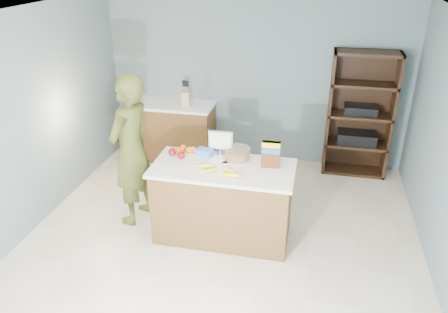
% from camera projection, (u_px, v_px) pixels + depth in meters
% --- Properties ---
extents(floor, '(4.50, 5.00, 0.02)m').
position_uv_depth(floor, '(217.00, 250.00, 4.88)').
color(floor, beige).
rests_on(floor, ground).
extents(walls, '(4.52, 5.02, 2.51)m').
position_uv_depth(walls, '(216.00, 111.00, 4.16)').
color(walls, slate).
rests_on(walls, ground).
extents(counter_peninsula, '(1.56, 0.76, 0.90)m').
position_uv_depth(counter_peninsula, '(223.00, 205.00, 4.96)').
color(counter_peninsula, brown).
rests_on(counter_peninsula, ground).
extents(back_cabinet, '(1.24, 0.62, 0.90)m').
position_uv_depth(back_cabinet, '(175.00, 131.00, 6.85)').
color(back_cabinet, brown).
rests_on(back_cabinet, ground).
extents(shelving_unit, '(0.90, 0.40, 1.80)m').
position_uv_depth(shelving_unit, '(359.00, 116.00, 6.27)').
color(shelving_unit, black).
rests_on(shelving_unit, ground).
extents(person, '(0.57, 0.74, 1.83)m').
position_uv_depth(person, '(131.00, 151.00, 5.08)').
color(person, '#3F461B').
rests_on(person, ground).
extents(knife_block, '(0.12, 0.10, 0.31)m').
position_uv_depth(knife_block, '(186.00, 98.00, 6.51)').
color(knife_block, tan).
rests_on(knife_block, back_cabinet).
extents(envelopes, '(0.40, 0.22, 0.00)m').
position_uv_depth(envelopes, '(225.00, 163.00, 4.83)').
color(envelopes, white).
rests_on(envelopes, counter_peninsula).
extents(bananas, '(0.54, 0.23, 0.05)m').
position_uv_depth(bananas, '(219.00, 171.00, 4.62)').
color(bananas, yellow).
rests_on(bananas, counter_peninsula).
extents(apples, '(0.21, 0.14, 0.09)m').
position_uv_depth(apples, '(177.00, 154.00, 4.95)').
color(apples, maroon).
rests_on(apples, counter_peninsula).
extents(oranges, '(0.29, 0.21, 0.07)m').
position_uv_depth(oranges, '(182.00, 150.00, 5.05)').
color(oranges, orange).
rests_on(oranges, counter_peninsula).
extents(blue_carton, '(0.21, 0.16, 0.08)m').
position_uv_depth(blue_carton, '(205.00, 152.00, 4.98)').
color(blue_carton, blue).
rests_on(blue_carton, counter_peninsula).
extents(salad_bowl, '(0.30, 0.30, 0.13)m').
position_uv_depth(salad_bowl, '(237.00, 154.00, 4.90)').
color(salad_bowl, '#267219').
rests_on(salad_bowl, counter_peninsula).
extents(tv, '(0.28, 0.12, 0.28)m').
position_uv_depth(tv, '(221.00, 141.00, 4.98)').
color(tv, silver).
rests_on(tv, counter_peninsula).
extents(cereal_box, '(0.20, 0.08, 0.30)m').
position_uv_depth(cereal_box, '(271.00, 152.00, 4.67)').
color(cereal_box, '#592B14').
rests_on(cereal_box, counter_peninsula).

